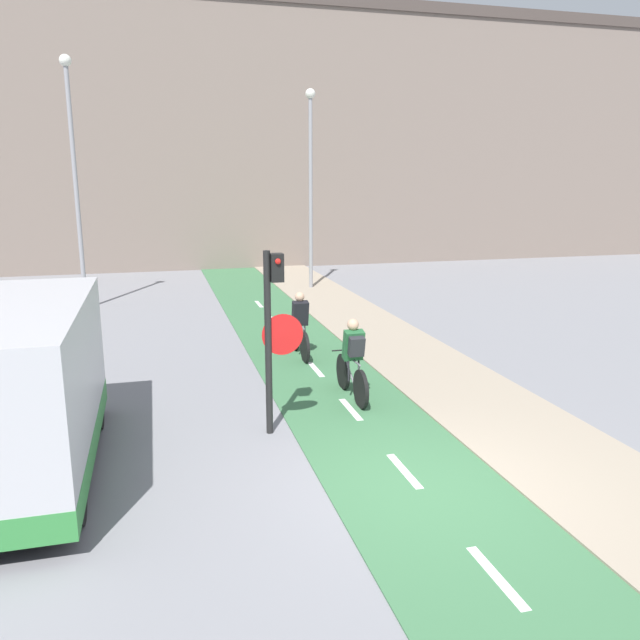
{
  "coord_description": "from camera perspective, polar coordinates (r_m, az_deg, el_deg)",
  "views": [
    {
      "loc": [
        -3.25,
        -7.06,
        4.06
      ],
      "look_at": [
        0.0,
        5.14,
        1.2
      ],
      "focal_mm": 35.0,
      "sensor_mm": 36.0,
      "label": 1
    }
  ],
  "objects": [
    {
      "name": "traffic_light_pole",
      "position": [
        9.85,
        -4.3,
        -0.18
      ],
      "size": [
        0.67,
        0.25,
        2.99
      ],
      "color": "black",
      "rests_on": "ground_plane"
    },
    {
      "name": "sidewalk_strip",
      "position": [
        9.92,
        22.26,
        -12.25
      ],
      "size": [
        2.4,
        60.0,
        0.05
      ],
      "color": "gray",
      "rests_on": "ground_plane"
    },
    {
      "name": "cyclist_far",
      "position": [
        14.46,
        -1.86,
        -0.77
      ],
      "size": [
        0.46,
        1.78,
        1.54
      ],
      "color": "black",
      "rests_on": "ground_plane"
    },
    {
      "name": "building_row_background",
      "position": [
        31.52,
        -9.34,
        16.17
      ],
      "size": [
        60.0,
        5.2,
        12.04
      ],
      "color": "slate",
      "rests_on": "ground_plane"
    },
    {
      "name": "street_lamp_sidewalk",
      "position": [
        23.35,
        -0.87,
        13.52
      ],
      "size": [
        0.36,
        0.36,
        7.2
      ],
      "color": "gray",
      "rests_on": "ground_plane"
    },
    {
      "name": "van",
      "position": [
        9.52,
        -26.65,
        -6.16
      ],
      "size": [
        2.15,
        4.7,
        2.43
      ],
      "color": "#B7B7BC",
      "rests_on": "ground_plane"
    },
    {
      "name": "ground_plane",
      "position": [
        8.77,
        8.99,
        -14.98
      ],
      "size": [
        120.0,
        120.0,
        0.0
      ],
      "primitive_type": "plane",
      "color": "gray"
    },
    {
      "name": "cyclist_near",
      "position": [
        11.66,
        3.01,
        -3.86
      ],
      "size": [
        0.46,
        1.81,
        1.55
      ],
      "color": "black",
      "rests_on": "ground_plane"
    },
    {
      "name": "bike_lane",
      "position": [
        8.77,
        8.97,
        -14.91
      ],
      "size": [
        2.46,
        60.0,
        0.02
      ],
      "color": "#3D7047",
      "rests_on": "ground_plane"
    },
    {
      "name": "street_lamp_far",
      "position": [
        21.01,
        -21.59,
        13.39
      ],
      "size": [
        0.36,
        0.36,
        7.66
      ],
      "color": "gray",
      "rests_on": "ground_plane"
    }
  ]
}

